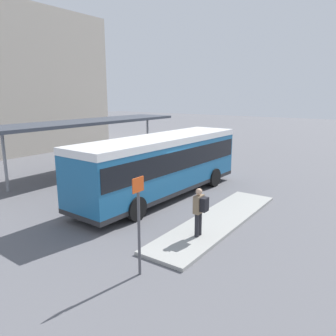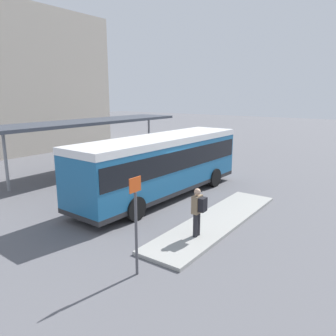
% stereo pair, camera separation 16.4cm
% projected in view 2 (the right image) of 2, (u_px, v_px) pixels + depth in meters
% --- Properties ---
extents(ground_plane, '(120.00, 120.00, 0.00)m').
position_uv_depth(ground_plane, '(162.00, 196.00, 16.17)').
color(ground_plane, '#5B5B60').
extents(curb_island, '(7.93, 1.80, 0.12)m').
position_uv_depth(curb_island, '(217.00, 221.00, 12.87)').
color(curb_island, '#9E9E99').
rests_on(curb_island, ground_plane).
extents(city_bus, '(10.19, 2.83, 2.97)m').
position_uv_depth(city_bus, '(162.00, 162.00, 15.80)').
color(city_bus, '#1E6093').
rests_on(city_bus, ground_plane).
extents(pedestrian_waiting, '(0.42, 0.44, 1.71)m').
position_uv_depth(pedestrian_waiting, '(198.00, 209.00, 11.14)').
color(pedestrian_waiting, '#232328').
rests_on(pedestrian_waiting, curb_island).
extents(bicycle_yellow, '(0.48, 1.57, 0.68)m').
position_uv_depth(bicycle_yellow, '(191.00, 159.00, 23.74)').
color(bicycle_yellow, black).
rests_on(bicycle_yellow, ground_plane).
extents(bicycle_blue, '(0.48, 1.67, 0.72)m').
position_uv_depth(bicycle_blue, '(186.00, 157.00, 24.41)').
color(bicycle_blue, black).
rests_on(bicycle_blue, ground_plane).
extents(station_shelter, '(13.66, 3.10, 3.30)m').
position_uv_depth(station_shelter, '(92.00, 122.00, 20.96)').
color(station_shelter, '#383D47').
rests_on(station_shelter, ground_plane).
extents(platform_sign, '(0.44, 0.08, 2.80)m').
position_uv_depth(platform_sign, '(136.00, 222.00, 8.83)').
color(platform_sign, '#4C4C51').
rests_on(platform_sign, ground_plane).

